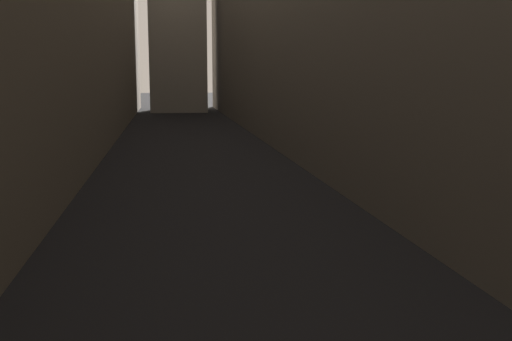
% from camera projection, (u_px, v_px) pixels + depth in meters
% --- Properties ---
extents(ground_plane, '(264.00, 264.00, 0.00)m').
position_uv_depth(ground_plane, '(194.00, 153.00, 38.78)').
color(ground_plane, black).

